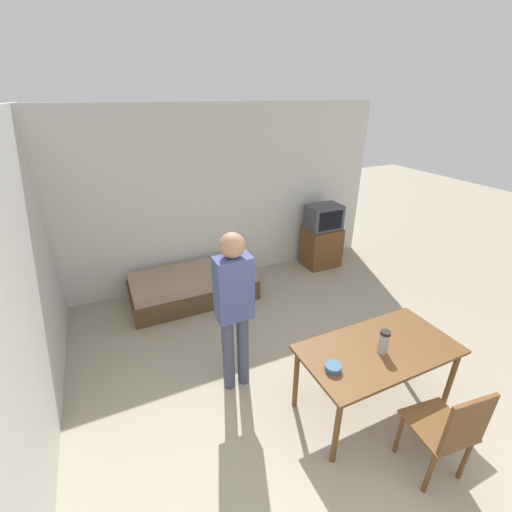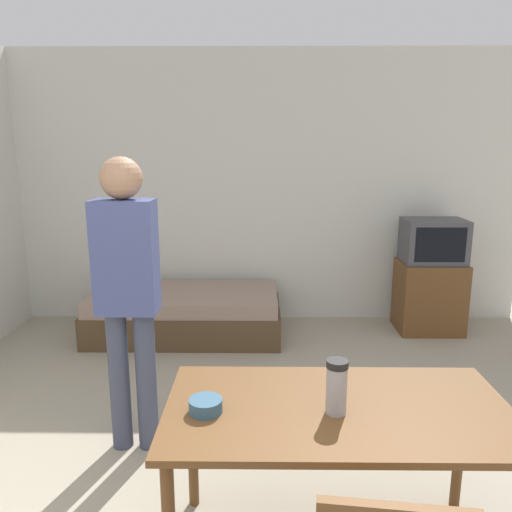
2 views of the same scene
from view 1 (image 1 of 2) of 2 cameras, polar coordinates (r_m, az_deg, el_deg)
The scene contains 10 objects.
ground_plane at distance 3.37m, azimuth 20.15°, elevation -33.23°, with size 20.00×20.00×0.00m, color #9E937F.
wall_back at distance 5.34m, azimuth -6.99°, elevation 9.64°, with size 5.58×0.06×2.70m.
wall_left at distance 3.38m, azimuth -35.03°, elevation -5.01°, with size 0.06×4.83×2.70m.
daybed at distance 5.17m, azimuth -10.41°, elevation -4.95°, with size 1.79×0.86×0.43m.
tv at distance 6.06m, azimuth 10.95°, elevation 3.08°, with size 0.60×0.47×1.10m.
dining_table at distance 3.43m, azimuth 19.66°, elevation -15.25°, with size 1.44×0.75×0.73m.
wooden_chair at distance 3.21m, azimuth 29.57°, elevation -23.86°, with size 0.47×0.47×0.95m.
person_standing at distance 3.26m, azimuth -3.67°, elevation -7.85°, with size 0.34×0.23×1.73m.
thermos_flask at distance 3.27m, azimuth 20.56°, elevation -13.09°, with size 0.09×0.09×0.23m.
mate_bowl at distance 3.04m, azimuth 12.73°, elevation -17.71°, with size 0.14×0.14×0.06m.
Camera 1 is at (-1.54, -1.03, 2.82)m, focal length 24.00 mm.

